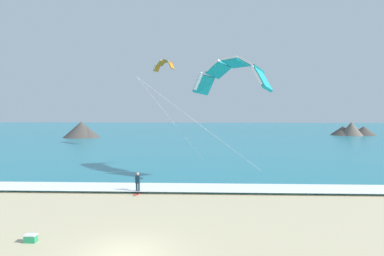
{
  "coord_description": "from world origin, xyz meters",
  "views": [
    {
      "loc": [
        3.62,
        -14.28,
        6.66
      ],
      "look_at": [
        2.51,
        14.9,
        4.88
      ],
      "focal_mm": 30.64,
      "sensor_mm": 36.0,
      "label": 1
    }
  ],
  "objects_px": {
    "cooler_box": "(31,238)",
    "kite_primary": "(232,72)",
    "surfboard": "(138,194)",
    "kitesurfer": "(138,182)",
    "kite_distant": "(165,64)"
  },
  "relations": [
    {
      "from": "cooler_box",
      "to": "kite_primary",
      "type": "bearing_deg",
      "value": 54.69
    },
    {
      "from": "kite_primary",
      "to": "cooler_box",
      "type": "height_order",
      "value": "kite_primary"
    },
    {
      "from": "surfboard",
      "to": "kite_primary",
      "type": "bearing_deg",
      "value": 40.32
    },
    {
      "from": "kitesurfer",
      "to": "cooler_box",
      "type": "distance_m",
      "value": 9.95
    },
    {
      "from": "kite_distant",
      "to": "cooler_box",
      "type": "xyz_separation_m",
      "value": [
        -1.93,
        -39.62,
        -13.87
      ]
    },
    {
      "from": "kitesurfer",
      "to": "kite_distant",
      "type": "xyz_separation_m",
      "value": [
        -1.55,
        30.32,
        13.13
      ]
    },
    {
      "from": "surfboard",
      "to": "kite_distant",
      "type": "bearing_deg",
      "value": 92.92
    },
    {
      "from": "kite_primary",
      "to": "kite_distant",
      "type": "xyz_separation_m",
      "value": [
        -9.32,
        23.74,
        4.01
      ]
    },
    {
      "from": "kite_primary",
      "to": "cooler_box",
      "type": "distance_m",
      "value": 21.81
    },
    {
      "from": "kitesurfer",
      "to": "kite_primary",
      "type": "height_order",
      "value": "kite_primary"
    },
    {
      "from": "kitesurfer",
      "to": "kite_distant",
      "type": "height_order",
      "value": "kite_distant"
    },
    {
      "from": "kite_distant",
      "to": "kite_primary",
      "type": "bearing_deg",
      "value": -68.57
    },
    {
      "from": "surfboard",
      "to": "kitesurfer",
      "type": "bearing_deg",
      "value": 73.93
    },
    {
      "from": "surfboard",
      "to": "kitesurfer",
      "type": "distance_m",
      "value": 0.91
    },
    {
      "from": "kitesurfer",
      "to": "kite_distant",
      "type": "bearing_deg",
      "value": 92.93
    }
  ]
}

